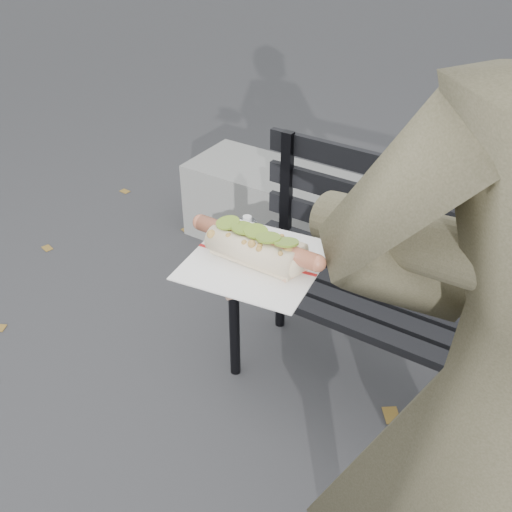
{
  "coord_description": "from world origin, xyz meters",
  "views": [
    {
      "loc": [
        0.36,
        -0.61,
        1.71
      ],
      "look_at": [
        -0.04,
        -0.0,
        1.22
      ],
      "focal_mm": 42.0,
      "sensor_mm": 36.0,
      "label": 1
    }
  ],
  "objects": [
    {
      "name": "held_hotdog",
      "position": [
        0.16,
        0.07,
        1.25
      ],
      "size": [
        0.64,
        0.32,
        0.2
      ],
      "color": "#41402B"
    },
    {
      "name": "concrete_block",
      "position": [
        -0.84,
        1.67,
        0.2
      ],
      "size": [
        1.2,
        0.4,
        0.4
      ],
      "primitive_type": "cube",
      "color": "slate",
      "rests_on": "ground"
    },
    {
      "name": "park_bench",
      "position": [
        0.02,
        1.01,
        0.52
      ],
      "size": [
        1.5,
        0.44,
        0.88
      ],
      "color": "black",
      "rests_on": "ground"
    }
  ]
}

